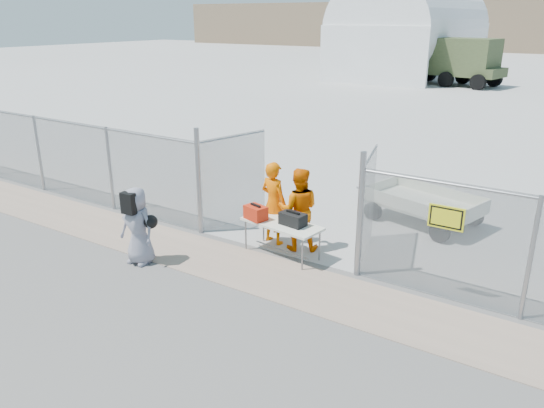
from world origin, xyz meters
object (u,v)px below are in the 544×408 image
Objects in this scene: folding_table at (282,239)px; utility_trailer at (423,207)px; security_worker_left at (274,203)px; visitor at (138,226)px; security_worker_right at (299,209)px.

utility_trailer is (1.93, 3.49, 0.05)m from folding_table.
security_worker_left reaches higher than utility_trailer.
security_worker_left is 2.96m from visitor.
security_worker_left is 1.15× the size of visitor.
security_worker_right is (0.12, 0.48, 0.55)m from folding_table.
security_worker_right is at bearing 83.35° from folding_table.
security_worker_left reaches higher than visitor.
security_worker_right is at bearing 41.86° from visitor.
visitor is (-1.77, -2.37, -0.13)m from security_worker_left.
visitor is at bearing -112.50° from utility_trailer.
folding_table is at bearing 146.53° from security_worker_left.
security_worker_left is at bearing 144.71° from folding_table.
security_worker_left is at bearing -27.77° from security_worker_right.
security_worker_right reaches higher than folding_table.
folding_table is at bearing 36.93° from visitor.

